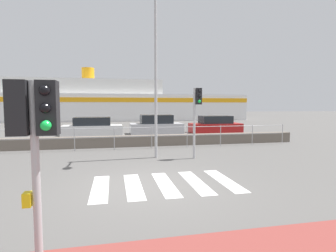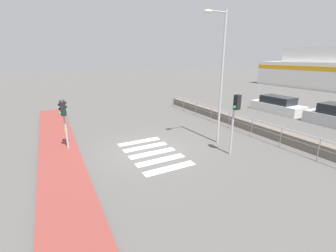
{
  "view_description": "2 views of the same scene",
  "coord_description": "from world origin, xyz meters",
  "px_view_note": "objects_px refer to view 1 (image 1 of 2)",
  "views": [
    {
      "loc": [
        -0.98,
        -7.17,
        2.24
      ],
      "look_at": [
        0.93,
        2.0,
        1.5
      ],
      "focal_mm": 28.0,
      "sensor_mm": 36.0,
      "label": 1
    },
    {
      "loc": [
        9.83,
        -4.16,
        4.57
      ],
      "look_at": [
        0.19,
        1.0,
        1.2
      ],
      "focal_mm": 24.0,
      "sensor_mm": 36.0,
      "label": 2
    }
  ],
  "objects_px": {
    "parked_car_white": "(93,127)",
    "ferry_boat": "(114,103)",
    "traffic_light_far": "(197,107)",
    "parked_car_red": "(215,125)",
    "streetlamp": "(157,59)",
    "parked_car_silver": "(156,126)",
    "traffic_light_near": "(34,126)"
  },
  "relations": [
    {
      "from": "parked_car_silver",
      "to": "parked_car_red",
      "type": "height_order",
      "value": "parked_car_silver"
    },
    {
      "from": "traffic_light_far",
      "to": "streetlamp",
      "type": "relative_size",
      "value": 0.44
    },
    {
      "from": "parked_car_white",
      "to": "parked_car_silver",
      "type": "bearing_deg",
      "value": 0.0
    },
    {
      "from": "parked_car_silver",
      "to": "parked_car_red",
      "type": "distance_m",
      "value": 4.95
    },
    {
      "from": "parked_car_white",
      "to": "traffic_light_near",
      "type": "bearing_deg",
      "value": -88.07
    },
    {
      "from": "traffic_light_far",
      "to": "parked_car_white",
      "type": "xyz_separation_m",
      "value": [
        -4.96,
        9.89,
        -1.59
      ]
    },
    {
      "from": "traffic_light_far",
      "to": "traffic_light_near",
      "type": "bearing_deg",
      "value": -122.36
    },
    {
      "from": "streetlamp",
      "to": "parked_car_red",
      "type": "bearing_deg",
      "value": 55.94
    },
    {
      "from": "ferry_boat",
      "to": "parked_car_white",
      "type": "xyz_separation_m",
      "value": [
        -1.61,
        -20.43,
        -1.95
      ]
    },
    {
      "from": "ferry_boat",
      "to": "streetlamp",
      "type": "bearing_deg",
      "value": -86.76
    },
    {
      "from": "ferry_boat",
      "to": "parked_car_silver",
      "type": "distance_m",
      "value": 20.77
    },
    {
      "from": "streetlamp",
      "to": "parked_car_white",
      "type": "relative_size",
      "value": 1.54
    },
    {
      "from": "ferry_boat",
      "to": "parked_car_silver",
      "type": "height_order",
      "value": "ferry_boat"
    },
    {
      "from": "ferry_boat",
      "to": "parked_car_red",
      "type": "relative_size",
      "value": 9.07
    },
    {
      "from": "ferry_boat",
      "to": "parked_car_white",
      "type": "distance_m",
      "value": 20.58
    },
    {
      "from": "parked_car_white",
      "to": "ferry_boat",
      "type": "bearing_deg",
      "value": 85.49
    },
    {
      "from": "ferry_boat",
      "to": "parked_car_silver",
      "type": "xyz_separation_m",
      "value": [
        3.24,
        -20.43,
        -1.89
      ]
    },
    {
      "from": "parked_car_silver",
      "to": "ferry_boat",
      "type": "bearing_deg",
      "value": 99.02
    },
    {
      "from": "traffic_light_far",
      "to": "parked_car_red",
      "type": "distance_m",
      "value": 11.13
    },
    {
      "from": "streetlamp",
      "to": "ferry_boat",
      "type": "height_order",
      "value": "ferry_boat"
    },
    {
      "from": "parked_car_white",
      "to": "streetlamp",
      "type": "bearing_deg",
      "value": -70.97
    },
    {
      "from": "streetlamp",
      "to": "parked_car_red",
      "type": "relative_size",
      "value": 1.61
    },
    {
      "from": "traffic_light_far",
      "to": "ferry_boat",
      "type": "distance_m",
      "value": 30.5
    },
    {
      "from": "traffic_light_near",
      "to": "parked_car_red",
      "type": "relative_size",
      "value": 0.61
    },
    {
      "from": "traffic_light_far",
      "to": "streetlamp",
      "type": "bearing_deg",
      "value": 170.32
    },
    {
      "from": "streetlamp",
      "to": "parked_car_silver",
      "type": "distance_m",
      "value": 10.34
    },
    {
      "from": "traffic_light_near",
      "to": "parked_car_silver",
      "type": "height_order",
      "value": "traffic_light_near"
    },
    {
      "from": "parked_car_red",
      "to": "ferry_boat",
      "type": "bearing_deg",
      "value": 111.86
    },
    {
      "from": "streetlamp",
      "to": "parked_car_white",
      "type": "bearing_deg",
      "value": 109.03
    },
    {
      "from": "parked_car_white",
      "to": "parked_car_red",
      "type": "distance_m",
      "value": 9.81
    },
    {
      "from": "traffic_light_near",
      "to": "parked_car_white",
      "type": "xyz_separation_m",
      "value": [
        -0.57,
        16.82,
        -1.41
      ]
    },
    {
      "from": "traffic_light_near",
      "to": "parked_car_white",
      "type": "relative_size",
      "value": 0.58
    }
  ]
}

